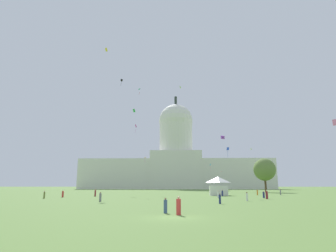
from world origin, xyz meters
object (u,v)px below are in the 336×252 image
kite_black_high (122,80)px  kite_blue_low (228,149)px  person_grey_back_center (280,192)px  person_olive_aisle_center (44,195)px  person_navy_lawn_far_right (220,199)px  person_maroon_mid_left (95,193)px  person_navy_front_center (264,195)px  kite_red_low (221,173)px  person_red_deep_crowd (63,194)px  kite_yellow_high (106,50)px  kite_green_mid (134,111)px  kite_gold_mid (145,158)px  person_maroon_edge_east (267,195)px  capitol_building (176,162)px  kite_cyan_low (210,166)px  kite_pink_low (335,122)px  kite_violet_low (223,137)px  tree_east_far (265,170)px  person_orange_mid_right (257,192)px  person_white_back_left (247,197)px  event_tent (218,186)px  person_white_near_tree_east (218,194)px  kite_lime_high (180,87)px  person_navy_mid_center (222,193)px  person_denim_back_right (165,206)px  person_grey_front_left (100,197)px  kite_white_mid (251,149)px  kite_magenta_mid (136,127)px  kite_turquoise_high (138,90)px

kite_black_high → kite_blue_low: 54.18m
person_grey_back_center → person_olive_aisle_center: size_ratio=1.10×
person_navy_lawn_far_right → person_maroon_mid_left: person_maroon_mid_left is taller
person_navy_front_center → kite_red_low: (5.47, 100.94, 8.92)m
person_red_deep_crowd → kite_black_high: kite_black_high is taller
person_navy_lawn_far_right → person_olive_aisle_center: size_ratio=0.99×
kite_red_low → kite_yellow_high: bearing=-54.8°
kite_green_mid → kite_gold_mid: bearing=-5.9°
person_maroon_edge_east → kite_green_mid: bearing=-145.6°
capitol_building → kite_cyan_low: capitol_building is taller
kite_pink_low → capitol_building: bearing=4.1°
kite_blue_low → person_maroon_edge_east: bearing=166.0°
person_navy_lawn_far_right → kite_violet_low: 30.61m
tree_east_far → kite_red_low: 54.07m
tree_east_far → person_orange_mid_right: size_ratio=8.00×
person_white_back_left → kite_yellow_high: size_ratio=1.07×
kite_gold_mid → event_tent: bearing=-154.6°
capitol_building → person_white_back_left: (13.78, -142.17, -16.87)m
person_orange_mid_right → kite_green_mid: bearing=-167.9°
kite_gold_mid → person_white_near_tree_east: bearing=-157.8°
person_white_near_tree_east → person_maroon_edge_east: person_maroon_edge_east is taller
kite_lime_high → person_maroon_edge_east: bearing=89.2°
person_navy_front_center → person_white_back_left: bearing=145.6°
person_navy_front_center → person_maroon_edge_east: 4.10m
person_white_back_left → person_navy_mid_center: 21.01m
person_white_near_tree_east → person_maroon_mid_left: bearing=-32.1°
kite_black_high → person_maroon_mid_left: bearing=22.9°
person_denim_back_right → kite_red_low: 137.76m
person_white_back_left → person_maroon_edge_east: person_maroon_edge_east is taller
person_navy_lawn_far_right → person_grey_front_left: bearing=-51.4°
person_red_deep_crowd → person_olive_aisle_center: person_red_deep_crowd is taller
person_red_deep_crowd → kite_violet_low: size_ratio=1.59×
person_navy_lawn_far_right → person_olive_aisle_center: person_olive_aisle_center is taller
person_navy_mid_center → kite_cyan_low: size_ratio=0.39×
capitol_building → kite_white_mid: bearing=-54.7°
person_navy_mid_center → kite_yellow_high: bearing=-30.6°
capitol_building → person_white_back_left: size_ratio=80.11×
tree_east_far → kite_blue_low: bearing=154.9°
person_maroon_mid_left → kite_black_high: bearing=49.6°
person_red_deep_crowd → person_orange_mid_right: 50.67m
person_maroon_mid_left → kite_violet_low: size_ratio=1.77×
person_navy_lawn_far_right → kite_gold_mid: kite_gold_mid is taller
kite_lime_high → person_navy_front_center: bearing=92.0°
person_grey_front_left → kite_magenta_mid: (-6.62, 82.78, 29.31)m
kite_pink_low → kite_yellow_high: kite_yellow_high is taller
kite_magenta_mid → person_grey_back_center: bearing=54.2°
person_white_near_tree_east → person_olive_aisle_center: 37.61m
person_white_back_left → kite_violet_low: bearing=-122.1°
person_olive_aisle_center → kite_turquoise_high: kite_turquoise_high is taller
person_red_deep_crowd → tree_east_far: bearing=169.2°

